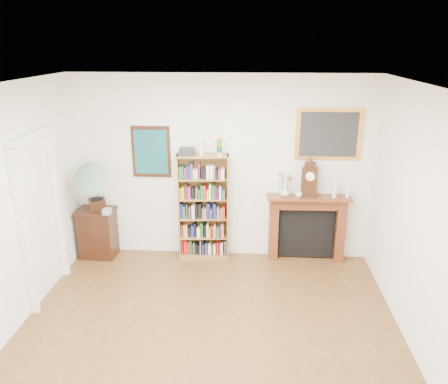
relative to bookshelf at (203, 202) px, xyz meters
name	(u,v)px	position (x,y,z in m)	size (l,w,h in m)	color
room	(202,240)	(0.26, -2.34, 0.48)	(4.51, 5.01, 2.81)	#59321B
door_casing	(40,204)	(-1.94, -1.14, 0.34)	(0.08, 1.02, 2.17)	white
teal_poster	(151,152)	(-0.79, 0.14, 0.73)	(0.58, 0.04, 0.78)	black
small_picture	(221,105)	(0.26, 0.14, 1.43)	(0.26, 0.04, 0.30)	white
gilt_painting	(329,134)	(1.81, 0.14, 1.03)	(0.95, 0.04, 0.75)	gold
bookshelf	(203,202)	(0.00, 0.00, 0.00)	(0.78, 0.34, 1.90)	brown
side_cabinet	(98,233)	(-1.65, -0.07, -0.53)	(0.57, 0.41, 0.78)	black
fireplace	(307,222)	(1.58, 0.06, -0.31)	(1.24, 0.33, 1.04)	#532413
gramophone	(92,183)	(-1.64, -0.15, 0.31)	(0.69, 0.75, 0.80)	black
cd_stack	(107,211)	(-1.42, -0.23, -0.10)	(0.12, 0.12, 0.08)	#B8B9C5
mantel_clock	(309,180)	(1.57, 0.03, 0.37)	(0.25, 0.17, 0.51)	black
flower_vase	(285,192)	(1.21, -0.01, 0.20)	(0.14, 0.14, 0.15)	silver
teacup	(299,195)	(1.42, -0.03, 0.16)	(0.10, 0.10, 0.08)	white
bottle_left	(335,190)	(1.94, -0.01, 0.24)	(0.07, 0.07, 0.24)	silver
bottle_right	(348,191)	(2.13, 0.01, 0.22)	(0.06, 0.06, 0.20)	silver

